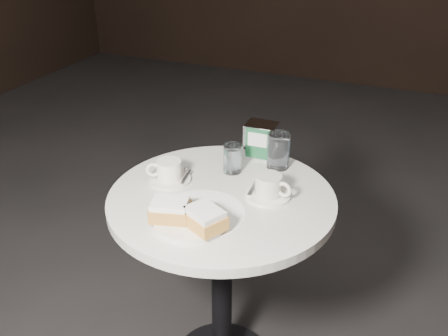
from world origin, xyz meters
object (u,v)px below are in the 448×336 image
beignet_plate (189,217)px  coffee_cup_right (269,188)px  coffee_cup_left (169,172)px  water_glass_left (232,159)px  cafe_table (222,247)px  water_glass_right (278,151)px  napkin_dispenser (261,140)px

beignet_plate → coffee_cup_right: (0.16, 0.23, 0.00)m
coffee_cup_left → water_glass_left: size_ratio=1.85×
beignet_plate → water_glass_left: (-0.00, 0.34, 0.02)m
water_glass_left → cafe_table: bearing=-80.4°
beignet_plate → coffee_cup_right: size_ratio=1.45×
coffee_cup_right → water_glass_right: 0.20m
cafe_table → napkin_dispenser: bearing=85.1°
coffee_cup_left → water_glass_left: bearing=15.5°
napkin_dispenser → water_glass_left: bearing=-111.4°
water_glass_left → coffee_cup_right: bearing=-33.6°
cafe_table → coffee_cup_left: coffee_cup_left is taller
coffee_cup_right → napkin_dispenser: bearing=124.3°
coffee_cup_left → water_glass_left: (0.16, 0.14, 0.02)m
coffee_cup_left → water_glass_right: bearing=13.4°
coffee_cup_left → beignet_plate: bearing=-73.9°
water_glass_left → napkin_dispenser: bearing=69.8°
beignet_plate → water_glass_left: 0.34m
napkin_dispenser → cafe_table: bearing=-96.1°
water_glass_left → coffee_cup_left: bearing=-140.3°
cafe_table → napkin_dispenser: (0.03, 0.30, 0.26)m
water_glass_left → beignet_plate: bearing=-89.3°
water_glass_left → napkin_dispenser: (0.05, 0.14, 0.02)m
napkin_dispenser → coffee_cup_right: bearing=-67.4°
coffee_cup_right → coffee_cup_left: bearing=-164.4°
cafe_table → water_glass_left: (-0.03, 0.16, 0.25)m
coffee_cup_right → water_glass_right: size_ratio=1.33×
water_glass_right → coffee_cup_left: bearing=-142.4°
cafe_table → beignet_plate: bearing=-97.0°
coffee_cup_left → coffee_cup_right: (0.33, 0.03, 0.00)m
coffee_cup_right → water_glass_left: bearing=156.8°
beignet_plate → coffee_cup_left: (-0.17, 0.20, 0.00)m
cafe_table → coffee_cup_right: 0.27m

